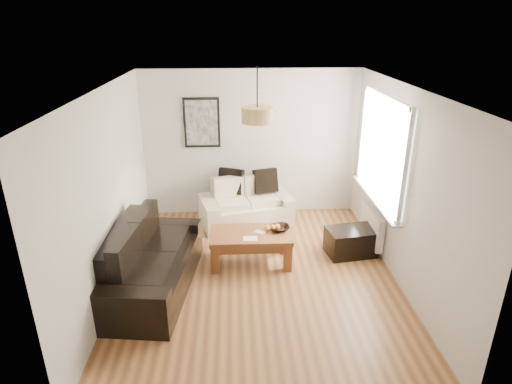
{
  "coord_description": "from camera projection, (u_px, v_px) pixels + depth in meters",
  "views": [
    {
      "loc": [
        -0.3,
        -5.07,
        3.36
      ],
      "look_at": [
        0.0,
        0.6,
        1.05
      ],
      "focal_mm": 29.94,
      "sensor_mm": 36.0,
      "label": 1
    }
  ],
  "objects": [
    {
      "name": "ceiling",
      "position": [
        259.0,
        89.0,
        4.99
      ],
      "size": [
        3.8,
        4.5,
        0.0
      ],
      "primitive_type": null,
      "color": "white",
      "rests_on": "floor"
    },
    {
      "name": "floor",
      "position": [
        258.0,
        277.0,
        5.97
      ],
      "size": [
        4.5,
        4.5,
        0.0
      ],
      "primitive_type": "plane",
      "color": "brown",
      "rests_on": "ground"
    },
    {
      "name": "loveseat_cream",
      "position": [
        246.0,
        202.0,
        7.47
      ],
      "size": [
        1.7,
        1.2,
        0.77
      ],
      "primitive_type": null,
      "rotation": [
        0.0,
        0.0,
        0.26
      ],
      "color": "#BDB098",
      "rests_on": "floor"
    },
    {
      "name": "cushion_right",
      "position": [
        265.0,
        181.0,
        7.54
      ],
      "size": [
        0.44,
        0.25,
        0.42
      ],
      "primitive_type": "cube",
      "rotation": [
        0.0,
        0.0,
        0.3
      ],
      "color": "black",
      "rests_on": "loveseat_cream"
    },
    {
      "name": "coffee_table",
      "position": [
        251.0,
        248.0,
        6.26
      ],
      "size": [
        1.18,
        0.65,
        0.48
      ],
      "primitive_type": null,
      "rotation": [
        0.0,
        0.0,
        -0.0
      ],
      "color": "brown",
      "rests_on": "floor"
    },
    {
      "name": "wall_back",
      "position": [
        251.0,
        144.0,
        7.56
      ],
      "size": [
        3.8,
        0.04,
        2.6
      ],
      "primitive_type": null,
      "color": "silver",
      "rests_on": "floor"
    },
    {
      "name": "pendant_shade",
      "position": [
        257.0,
        115.0,
        5.41
      ],
      "size": [
        0.4,
        0.4,
        0.2
      ],
      "primitive_type": "cylinder",
      "color": "tan",
      "rests_on": "ceiling"
    },
    {
      "name": "window_bay",
      "position": [
        383.0,
        149.0,
        6.2
      ],
      "size": [
        0.14,
        1.9,
        1.6
      ],
      "primitive_type": null,
      "color": "white",
      "rests_on": "wall_right"
    },
    {
      "name": "ottoman",
      "position": [
        351.0,
        242.0,
        6.51
      ],
      "size": [
        0.79,
        0.57,
        0.41
      ],
      "primitive_type": "cube",
      "rotation": [
        0.0,
        0.0,
        0.16
      ],
      "color": "black",
      "rests_on": "floor"
    },
    {
      "name": "sofa_leather",
      "position": [
        150.0,
        260.0,
        5.58
      ],
      "size": [
        1.22,
        2.12,
        0.87
      ],
      "primitive_type": null,
      "rotation": [
        0.0,
        0.0,
        1.45
      ],
      "color": "black",
      "rests_on": "floor"
    },
    {
      "name": "wall_left",
      "position": [
        109.0,
        194.0,
        5.39
      ],
      "size": [
        0.04,
        4.5,
        2.6
      ],
      "primitive_type": null,
      "color": "silver",
      "rests_on": "floor"
    },
    {
      "name": "radiator",
      "position": [
        372.0,
        225.0,
        6.66
      ],
      "size": [
        0.1,
        0.9,
        0.52
      ],
      "primitive_type": "cube",
      "color": "white",
      "rests_on": "wall_right"
    },
    {
      "name": "wall_right",
      "position": [
        403.0,
        189.0,
        5.57
      ],
      "size": [
        0.04,
        4.5,
        2.6
      ],
      "primitive_type": null,
      "color": "silver",
      "rests_on": "floor"
    },
    {
      "name": "cushion_left",
      "position": [
        231.0,
        181.0,
        7.5
      ],
      "size": [
        0.46,
        0.3,
        0.44
      ],
      "primitive_type": "cube",
      "rotation": [
        0.0,
        0.0,
        -0.4
      ],
      "color": "black",
      "rests_on": "loveseat_cream"
    },
    {
      "name": "orange_b",
      "position": [
        277.0,
        226.0,
        6.28
      ],
      "size": [
        0.1,
        0.1,
        0.08
      ],
      "primitive_type": "sphere",
      "rotation": [
        0.0,
        0.0,
        0.25
      ],
      "color": "orange",
      "rests_on": "fruit_bowl"
    },
    {
      "name": "papers",
      "position": [
        250.0,
        239.0,
        6.01
      ],
      "size": [
        0.2,
        0.14,
        0.01
      ],
      "primitive_type": "cube",
      "rotation": [
        0.0,
        0.0,
        -0.03
      ],
      "color": "beige",
      "rests_on": "coffee_table"
    },
    {
      "name": "wall_front",
      "position": [
        275.0,
        297.0,
        3.4
      ],
      "size": [
        3.8,
        0.04,
        2.6
      ],
      "primitive_type": null,
      "color": "silver",
      "rests_on": "floor"
    },
    {
      "name": "orange_c",
      "position": [
        267.0,
        228.0,
        6.24
      ],
      "size": [
        0.1,
        0.1,
        0.08
      ],
      "primitive_type": "sphere",
      "rotation": [
        0.0,
        0.0,
        -0.19
      ],
      "color": "orange",
      "rests_on": "fruit_bowl"
    },
    {
      "name": "fruit_bowl",
      "position": [
        280.0,
        228.0,
        6.25
      ],
      "size": [
        0.3,
        0.3,
        0.07
      ],
      "primitive_type": "imported",
      "rotation": [
        0.0,
        0.0,
        0.12
      ],
      "color": "black",
      "rests_on": "coffee_table"
    },
    {
      "name": "orange_a",
      "position": [
        273.0,
        227.0,
        6.26
      ],
      "size": [
        0.09,
        0.09,
        0.07
      ],
      "primitive_type": "sphere",
      "rotation": [
        0.0,
        0.0,
        -0.24
      ],
      "color": "orange",
      "rests_on": "fruit_bowl"
    },
    {
      "name": "poster",
      "position": [
        202.0,
        123.0,
        7.34
      ],
      "size": [
        0.62,
        0.04,
        0.87
      ],
      "primitive_type": null,
      "color": "black",
      "rests_on": "wall_back"
    }
  ]
}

